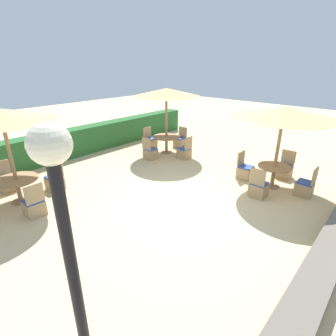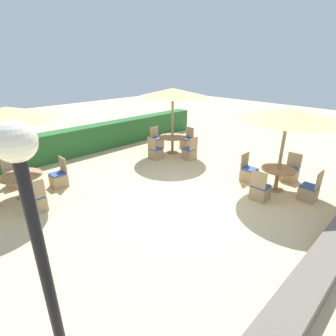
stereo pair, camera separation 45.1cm
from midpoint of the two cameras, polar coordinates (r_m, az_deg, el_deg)
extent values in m
plane|color=#D1BA8C|center=(7.56, 1.69, -7.51)|extent=(40.00, 40.00, 0.00)
cube|color=#28602D|center=(11.83, -21.13, 5.15)|extent=(13.00, 0.70, 1.13)
cube|color=#6B6056|center=(6.19, 29.57, -16.36)|extent=(10.00, 0.56, 0.37)
cylinder|color=black|center=(3.24, -23.41, -24.20)|extent=(0.12, 0.12, 3.00)
sphere|color=silver|center=(2.41, -29.34, 4.48)|extent=(0.36, 0.36, 0.36)
cylinder|color=#93704C|center=(8.35, -32.31, 1.53)|extent=(0.10, 0.10, 2.57)
cone|color=tan|center=(8.07, -34.07, 9.55)|extent=(2.68, 2.68, 0.32)
cylinder|color=#93704C|center=(8.81, -30.62, -6.21)|extent=(0.48, 0.48, 0.03)
cylinder|color=#93704C|center=(8.68, -31.03, -4.33)|extent=(0.12, 0.12, 0.67)
cylinder|color=#93704C|center=(8.54, -31.50, -2.19)|extent=(1.14, 1.14, 0.04)
cube|color=tan|center=(9.65, -32.66, -3.06)|extent=(0.46, 0.46, 0.40)
cube|color=#2D4CA8|center=(9.57, -32.94, -1.84)|extent=(0.42, 0.42, 0.05)
cube|color=tan|center=(9.67, -33.62, -0.05)|extent=(0.46, 0.04, 0.48)
cube|color=tan|center=(7.82, -28.57, -7.72)|extent=(0.46, 0.46, 0.40)
cube|color=#2D4CA8|center=(7.72, -28.87, -6.26)|extent=(0.42, 0.42, 0.05)
cube|color=tan|center=(7.43, -28.68, -5.03)|extent=(0.46, 0.04, 0.48)
cube|color=tan|center=(9.02, -24.73, -3.09)|extent=(0.46, 0.46, 0.40)
cube|color=#2D4CA8|center=(8.94, -24.96, -1.78)|extent=(0.42, 0.42, 0.05)
cube|color=tan|center=(8.91, -24.03, 0.17)|extent=(0.04, 0.46, 0.48)
cylinder|color=#93704C|center=(11.21, -1.52, 9.81)|extent=(0.10, 0.10, 2.66)
cone|color=tan|center=(11.01, -1.59, 16.17)|extent=(2.76, 2.76, 0.32)
cylinder|color=#93704C|center=(11.57, -1.45, 3.45)|extent=(0.48, 0.48, 0.03)
cylinder|color=#93704C|center=(11.47, -1.47, 5.03)|extent=(0.12, 0.12, 0.70)
cylinder|color=#93704C|center=(11.36, -1.49, 6.81)|extent=(1.17, 1.17, 0.04)
cube|color=tan|center=(12.25, -4.85, 5.36)|extent=(0.46, 0.46, 0.40)
cube|color=#2D4CA8|center=(12.19, -4.88, 6.38)|extent=(0.42, 0.42, 0.05)
cube|color=tan|center=(12.26, -5.61, 7.74)|extent=(0.46, 0.04, 0.48)
cube|color=tan|center=(12.25, 1.53, 5.44)|extent=(0.46, 0.46, 0.40)
cube|color=#2D4CA8|center=(12.19, 1.54, 6.46)|extent=(0.42, 0.42, 0.05)
cube|color=tan|center=(12.28, 2.20, 7.84)|extent=(0.04, 0.46, 0.48)
cube|color=tan|center=(10.84, 2.33, 3.15)|extent=(0.46, 0.46, 0.40)
cube|color=#2D4CA8|center=(10.77, 2.35, 4.28)|extent=(0.42, 0.42, 0.05)
cube|color=tan|center=(10.56, 3.25, 5.41)|extent=(0.46, 0.04, 0.48)
cube|color=tan|center=(10.81, -5.02, 3.03)|extent=(0.46, 0.46, 0.40)
cube|color=#2D4CA8|center=(10.74, -5.06, 4.16)|extent=(0.42, 0.42, 0.05)
cube|color=tan|center=(10.52, -5.94, 5.26)|extent=(0.04, 0.46, 0.48)
cylinder|color=#93704C|center=(8.58, 21.36, 3.61)|extent=(0.10, 0.10, 2.46)
cone|color=tan|center=(8.31, 22.48, 11.12)|extent=(2.94, 2.94, 0.32)
cylinder|color=#93704C|center=(9.01, 20.29, -3.70)|extent=(0.48, 0.48, 0.03)
cylinder|color=#93704C|center=(8.89, 20.56, -1.85)|extent=(0.12, 0.12, 0.67)
cylinder|color=#93704C|center=(8.75, 20.87, 0.26)|extent=(1.00, 1.00, 0.04)
cube|color=tan|center=(9.28, 15.12, -1.05)|extent=(0.46, 0.46, 0.40)
cube|color=#2D4CA8|center=(9.19, 15.26, 0.24)|extent=(0.42, 0.42, 0.05)
cube|color=tan|center=(9.19, 14.27, 2.10)|extent=(0.46, 0.04, 0.48)
cube|color=tan|center=(8.74, 26.16, -4.17)|extent=(0.46, 0.46, 0.40)
cube|color=#2D4CA8|center=(8.65, 26.41, -2.83)|extent=(0.42, 0.42, 0.05)
cube|color=tan|center=(8.50, 28.04, -1.59)|extent=(0.46, 0.04, 0.48)
cube|color=tan|center=(9.80, 22.72, -0.79)|extent=(0.46, 0.46, 0.40)
cube|color=#2D4CA8|center=(9.72, 22.92, 0.43)|extent=(0.42, 0.42, 0.05)
cube|color=tan|center=(9.82, 23.57, 2.20)|extent=(0.04, 0.46, 0.48)
cube|color=tan|center=(8.17, 17.58, -4.61)|extent=(0.46, 0.46, 0.40)
cube|color=#2D4CA8|center=(8.08, 17.76, -3.18)|extent=(0.42, 0.42, 0.05)
cube|color=tan|center=(7.80, 17.33, -1.93)|extent=(0.04, 0.46, 0.48)
camera|label=1|loc=(0.23, -91.72, -0.71)|focal=28.00mm
camera|label=2|loc=(0.23, 88.28, 0.71)|focal=28.00mm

